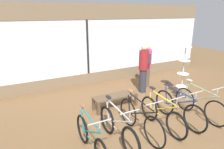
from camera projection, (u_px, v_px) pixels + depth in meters
The scene contains 12 objects.
ground_plane at pixel (141, 124), 5.33m from camera, with size 24.00×24.00×0.00m, color brown.
shop_back_wall at pixel (87, 45), 7.94m from camera, with size 12.00×0.08×3.20m.
bicycle_far_left at pixel (91, 139), 4.10m from camera, with size 0.46×1.67×1.01m.
bicycle_left at pixel (117, 129), 4.44m from camera, with size 0.46×1.73×1.03m.
bicycle_center_left at pixel (140, 119), 4.77m from camera, with size 0.46×1.78×1.05m.
bicycle_center_right at pixel (161, 115), 5.04m from camera, with size 0.46×1.68×1.02m.
bicycle_right at pixel (178, 108), 5.33m from camera, with size 0.46×1.80×1.05m.
bicycle_far_right at pixel (199, 104), 5.59m from camera, with size 0.46×1.74×1.04m.
accessory_rack at pixel (183, 75), 6.95m from camera, with size 0.48×0.48×1.86m.
display_bench at pixel (115, 97), 6.16m from camera, with size 1.40×0.44×0.42m.
customer_near_rack at pixel (143, 67), 7.24m from camera, with size 0.47×0.47×1.80m.
customer_by_window at pixel (147, 64), 7.81m from camera, with size 0.51×0.56×1.71m.
Camera 1 is at (-2.91, -3.77, 2.84)m, focal length 32.00 mm.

